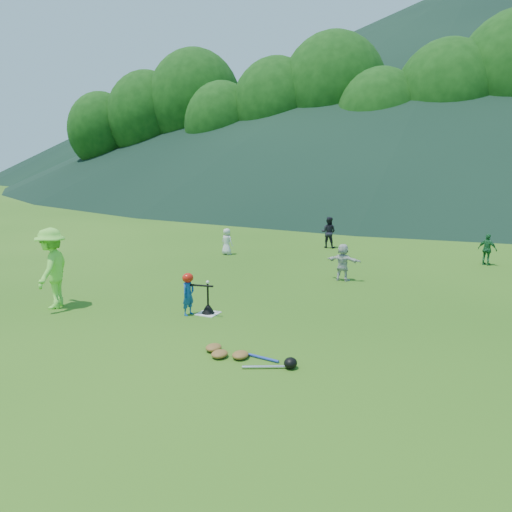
{
  "coord_description": "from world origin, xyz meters",
  "views": [
    {
      "loc": [
        5.64,
        -9.28,
        3.41
      ],
      "look_at": [
        0.0,
        2.5,
        0.9
      ],
      "focal_mm": 35.0,
      "sensor_mm": 36.0,
      "label": 1
    }
  ],
  "objects_px": {
    "batter_child": "(188,295)",
    "home_plate": "(208,313)",
    "adult_coach": "(52,268)",
    "fielder_b": "(328,232)",
    "fielder_d": "(343,262)",
    "fielder_c": "(487,250)",
    "batting_tee": "(208,308)",
    "fielder_a": "(227,242)",
    "equipment_pile": "(240,355)"
  },
  "relations": [
    {
      "from": "batter_child",
      "to": "home_plate",
      "type": "bearing_deg",
      "value": -47.8
    },
    {
      "from": "adult_coach",
      "to": "fielder_b",
      "type": "height_order",
      "value": "adult_coach"
    },
    {
      "from": "fielder_b",
      "to": "fielder_d",
      "type": "bearing_deg",
      "value": 109.05
    },
    {
      "from": "fielder_c",
      "to": "fielder_d",
      "type": "relative_size",
      "value": 0.97
    },
    {
      "from": "fielder_d",
      "to": "batting_tee",
      "type": "bearing_deg",
      "value": 70.43
    },
    {
      "from": "fielder_d",
      "to": "adult_coach",
      "type": "bearing_deg",
      "value": 48.95
    },
    {
      "from": "fielder_b",
      "to": "fielder_c",
      "type": "bearing_deg",
      "value": 167.79
    },
    {
      "from": "home_plate",
      "to": "fielder_a",
      "type": "distance_m",
      "value": 7.25
    },
    {
      "from": "batter_child",
      "to": "fielder_c",
      "type": "xyz_separation_m",
      "value": [
        5.9,
        8.83,
        0.06
      ]
    },
    {
      "from": "fielder_c",
      "to": "adult_coach",
      "type": "bearing_deg",
      "value": 68.08
    },
    {
      "from": "home_plate",
      "to": "fielder_d",
      "type": "distance_m",
      "value": 4.83
    },
    {
      "from": "fielder_d",
      "to": "batting_tee",
      "type": "relative_size",
      "value": 1.58
    },
    {
      "from": "fielder_c",
      "to": "batting_tee",
      "type": "xyz_separation_m",
      "value": [
        -5.54,
        -8.59,
        -0.39
      ]
    },
    {
      "from": "batter_child",
      "to": "adult_coach",
      "type": "relative_size",
      "value": 0.49
    },
    {
      "from": "batting_tee",
      "to": "adult_coach",
      "type": "bearing_deg",
      "value": -162.39
    },
    {
      "from": "fielder_a",
      "to": "fielder_d",
      "type": "relative_size",
      "value": 0.9
    },
    {
      "from": "batter_child",
      "to": "fielder_b",
      "type": "height_order",
      "value": "fielder_b"
    },
    {
      "from": "home_plate",
      "to": "fielder_a",
      "type": "xyz_separation_m",
      "value": [
        -3.12,
        6.53,
        0.47
      ]
    },
    {
      "from": "batter_child",
      "to": "fielder_d",
      "type": "bearing_deg",
      "value": -16.85
    },
    {
      "from": "adult_coach",
      "to": "fielder_b",
      "type": "relative_size",
      "value": 1.54
    },
    {
      "from": "fielder_b",
      "to": "fielder_c",
      "type": "height_order",
      "value": "fielder_b"
    },
    {
      "from": "home_plate",
      "to": "equipment_pile",
      "type": "height_order",
      "value": "equipment_pile"
    },
    {
      "from": "adult_coach",
      "to": "fielder_d",
      "type": "relative_size",
      "value": 1.75
    },
    {
      "from": "fielder_a",
      "to": "equipment_pile",
      "type": "relative_size",
      "value": 0.54
    },
    {
      "from": "fielder_b",
      "to": "equipment_pile",
      "type": "distance_m",
      "value": 11.73
    },
    {
      "from": "fielder_c",
      "to": "batter_child",
      "type": "bearing_deg",
      "value": 77.38
    },
    {
      "from": "home_plate",
      "to": "batter_child",
      "type": "distance_m",
      "value": 0.63
    },
    {
      "from": "home_plate",
      "to": "fielder_b",
      "type": "height_order",
      "value": "fielder_b"
    },
    {
      "from": "home_plate",
      "to": "batter_child",
      "type": "bearing_deg",
      "value": -146.2
    },
    {
      "from": "batter_child",
      "to": "fielder_d",
      "type": "distance_m",
      "value": 5.17
    },
    {
      "from": "adult_coach",
      "to": "home_plate",
      "type": "bearing_deg",
      "value": 82.45
    },
    {
      "from": "fielder_a",
      "to": "fielder_b",
      "type": "bearing_deg",
      "value": -124.2
    },
    {
      "from": "fielder_b",
      "to": "batting_tee",
      "type": "height_order",
      "value": "fielder_b"
    },
    {
      "from": "fielder_a",
      "to": "equipment_pile",
      "type": "bearing_deg",
      "value": 130.03
    },
    {
      "from": "adult_coach",
      "to": "fielder_c",
      "type": "height_order",
      "value": "adult_coach"
    },
    {
      "from": "adult_coach",
      "to": "equipment_pile",
      "type": "bearing_deg",
      "value": 55.72
    },
    {
      "from": "adult_coach",
      "to": "fielder_d",
      "type": "bearing_deg",
      "value": 110.78
    },
    {
      "from": "batter_child",
      "to": "fielder_d",
      "type": "height_order",
      "value": "fielder_d"
    },
    {
      "from": "adult_coach",
      "to": "fielder_a",
      "type": "bearing_deg",
      "value": 151.79
    },
    {
      "from": "adult_coach",
      "to": "fielder_c",
      "type": "distance_m",
      "value": 13.29
    },
    {
      "from": "fielder_b",
      "to": "fielder_d",
      "type": "distance_m",
      "value": 5.52
    },
    {
      "from": "adult_coach",
      "to": "fielder_d",
      "type": "distance_m",
      "value": 7.73
    },
    {
      "from": "fielder_d",
      "to": "fielder_a",
      "type": "bearing_deg",
      "value": -19.95
    },
    {
      "from": "batting_tee",
      "to": "equipment_pile",
      "type": "distance_m",
      "value": 2.71
    },
    {
      "from": "equipment_pile",
      "to": "home_plate",
      "type": "bearing_deg",
      "value": 132.87
    },
    {
      "from": "fielder_c",
      "to": "fielder_d",
      "type": "bearing_deg",
      "value": 69.5
    },
    {
      "from": "batter_child",
      "to": "adult_coach",
      "type": "xyz_separation_m",
      "value": [
        -3.17,
        -0.88,
        0.48
      ]
    },
    {
      "from": "batter_child",
      "to": "equipment_pile",
      "type": "bearing_deg",
      "value": -119.91
    },
    {
      "from": "fielder_c",
      "to": "batting_tee",
      "type": "height_order",
      "value": "fielder_c"
    },
    {
      "from": "fielder_b",
      "to": "batting_tee",
      "type": "bearing_deg",
      "value": 88.51
    }
  ]
}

